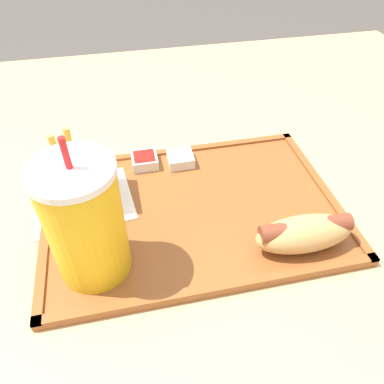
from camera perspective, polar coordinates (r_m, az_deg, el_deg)
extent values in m
cube|color=tan|center=(0.86, -0.70, -19.30)|extent=(1.39, 1.18, 0.73)
cube|color=brown|center=(0.55, 0.00, -2.71)|extent=(0.42, 0.29, 0.01)
cube|color=brown|center=(0.64, -2.61, 6.32)|extent=(0.42, 0.01, 0.00)
cube|color=brown|center=(0.46, 3.79, -14.25)|extent=(0.42, 0.01, 0.00)
cube|color=brown|center=(0.61, 19.25, 0.81)|extent=(0.01, 0.29, 0.00)
cube|color=brown|center=(0.55, -21.44, -5.21)|extent=(0.01, 0.29, 0.00)
cube|color=white|center=(0.57, -16.21, -1.35)|extent=(0.15, 0.13, 0.00)
cylinder|color=gold|center=(0.44, -15.89, -4.80)|extent=(0.09, 0.09, 0.15)
cylinder|color=white|center=(0.38, -18.05, 3.10)|extent=(0.09, 0.09, 0.01)
cylinder|color=red|center=(0.37, -18.75, 5.65)|extent=(0.01, 0.01, 0.03)
ellipsoid|color=tan|center=(0.50, 16.70, -6.12)|extent=(0.13, 0.05, 0.05)
cylinder|color=brown|center=(0.49, 16.94, -5.29)|extent=(0.12, 0.02, 0.02)
cube|color=silver|center=(0.56, -16.04, 1.17)|extent=(0.09, 0.07, 0.06)
cylinder|color=gold|center=(0.54, -17.76, 5.13)|extent=(0.01, 0.02, 0.09)
cylinder|color=gold|center=(0.54, -19.40, 4.67)|extent=(0.02, 0.02, 0.08)
cylinder|color=gold|center=(0.53, -16.98, 3.09)|extent=(0.01, 0.01, 0.07)
cube|color=silver|center=(0.61, -1.78, 5.07)|extent=(0.04, 0.04, 0.02)
cube|color=white|center=(0.61, -1.79, 5.69)|extent=(0.03, 0.03, 0.00)
cube|color=silver|center=(0.62, -7.24, 4.77)|extent=(0.04, 0.04, 0.02)
cube|color=#B21914|center=(0.61, -7.30, 5.39)|extent=(0.03, 0.03, 0.00)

